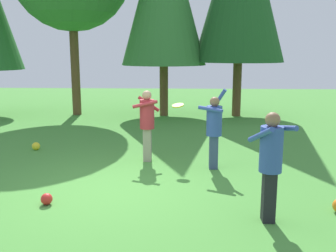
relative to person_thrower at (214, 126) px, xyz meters
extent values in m
plane|color=#478C38|center=(-2.03, -1.45, -0.95)|extent=(40.00, 40.00, 0.00)
cube|color=#38476B|center=(0.00, 0.00, -0.58)|extent=(0.19, 0.22, 0.75)
cylinder|color=#334C9E|center=(0.00, 0.00, 0.12)|extent=(0.34, 0.34, 0.65)
sphere|color=#8C6647|center=(0.00, 0.00, 0.54)|extent=(0.21, 0.21, 0.21)
cylinder|color=#334C9E|center=(-0.10, -0.17, 0.40)|extent=(0.53, 0.34, 0.12)
cylinder|color=#334C9E|center=(0.10, 0.17, 0.56)|extent=(0.36, 0.25, 0.51)
cube|color=gray|center=(-1.52, 0.53, -0.56)|extent=(0.19, 0.22, 0.78)
cylinder|color=#B72D38|center=(-1.52, 0.53, 0.17)|extent=(0.34, 0.34, 0.68)
sphere|color=tan|center=(-1.52, 0.53, 0.61)|extent=(0.22, 0.22, 0.22)
cylinder|color=#B72D38|center=(-1.50, 0.73, 0.39)|extent=(0.54, 0.14, 0.38)
cylinder|color=#B72D38|center=(-1.55, 0.33, 0.43)|extent=(0.59, 0.15, 0.21)
cube|color=black|center=(0.65, -2.69, -0.55)|extent=(0.19, 0.22, 0.79)
cylinder|color=#334C9E|center=(0.65, -2.69, 0.19)|extent=(0.34, 0.34, 0.69)
sphere|color=#8C6647|center=(0.65, -2.69, 0.63)|extent=(0.22, 0.22, 0.22)
cylinder|color=#334C9E|center=(0.47, -2.78, 0.42)|extent=(0.31, 0.54, 0.33)
cylinder|color=#334C9E|center=(0.83, -2.61, 0.49)|extent=(0.32, 0.57, 0.17)
cylinder|color=yellow|center=(-0.80, 0.45, 0.40)|extent=(0.38, 0.38, 0.09)
sphere|color=red|center=(-2.97, -2.21, -0.85)|extent=(0.20, 0.20, 0.20)
sphere|color=yellow|center=(-4.56, 1.40, -0.85)|extent=(0.21, 0.21, 0.21)
cylinder|color=brown|center=(-1.50, 7.17, 0.89)|extent=(0.34, 0.34, 3.68)
cylinder|color=brown|center=(-5.09, 7.24, 1.17)|extent=(0.35, 0.35, 4.25)
cylinder|color=brown|center=(1.42, 7.19, 1.00)|extent=(0.34, 0.34, 3.90)
camera|label=1|loc=(-0.63, -8.31, 1.62)|focal=41.31mm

